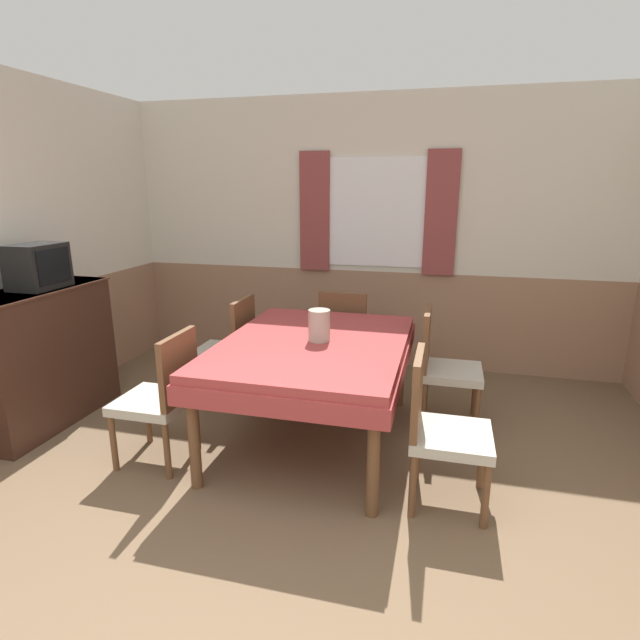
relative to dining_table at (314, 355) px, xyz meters
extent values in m
cube|color=silver|center=(0.09, 1.75, 1.13)|extent=(5.19, 0.05, 1.65)
cube|color=#9E755B|center=(0.09, 1.75, -0.17)|extent=(5.19, 0.05, 0.95)
cube|color=white|center=(0.16, 1.71, 0.88)|extent=(1.03, 0.01, 1.03)
cube|color=brown|center=(-0.44, 1.69, 0.88)|extent=(0.30, 0.03, 1.14)
cube|color=brown|center=(0.77, 1.69, 0.88)|extent=(0.30, 0.03, 1.14)
cube|color=#9E755B|center=(-2.33, -0.10, -0.17)|extent=(0.05, 4.05, 0.95)
cube|color=#9E3838|center=(0.00, 0.00, 0.07)|extent=(1.23, 1.65, 0.06)
cube|color=#9E3838|center=(0.00, 0.00, -0.02)|extent=(1.26, 1.68, 0.12)
cylinder|color=brown|center=(-0.53, -0.74, -0.30)|extent=(0.07, 0.07, 0.69)
cylinder|color=brown|center=(0.53, -0.74, -0.30)|extent=(0.07, 0.07, 0.69)
cylinder|color=brown|center=(-0.53, 0.74, -0.30)|extent=(0.07, 0.07, 0.69)
cylinder|color=brown|center=(0.53, 0.74, -0.30)|extent=(0.07, 0.07, 0.69)
cylinder|color=brown|center=(-1.13, -0.71, -0.45)|extent=(0.04, 0.04, 0.38)
cylinder|color=brown|center=(-1.13, -0.33, -0.45)|extent=(0.04, 0.04, 0.38)
cylinder|color=brown|center=(-0.75, -0.71, -0.45)|extent=(0.04, 0.04, 0.38)
cylinder|color=brown|center=(-0.75, -0.33, -0.45)|extent=(0.04, 0.04, 0.38)
cube|color=#B7B2A3|center=(-0.94, -0.52, -0.23)|extent=(0.44, 0.44, 0.06)
cube|color=brown|center=(-0.74, -0.52, 0.02)|extent=(0.04, 0.42, 0.44)
cylinder|color=brown|center=(-0.19, 1.34, -0.45)|extent=(0.04, 0.04, 0.38)
cylinder|color=brown|center=(0.19, 1.34, -0.45)|extent=(0.04, 0.04, 0.38)
cylinder|color=brown|center=(-0.19, 0.96, -0.45)|extent=(0.04, 0.04, 0.38)
cylinder|color=brown|center=(0.19, 0.96, -0.45)|extent=(0.04, 0.04, 0.38)
cube|color=#B7B2A3|center=(0.00, 1.15, -0.23)|extent=(0.44, 0.44, 0.06)
cube|color=brown|center=(0.00, 0.95, 0.02)|extent=(0.42, 0.04, 0.44)
cylinder|color=brown|center=(1.13, 0.71, -0.45)|extent=(0.04, 0.04, 0.38)
cylinder|color=brown|center=(1.13, 0.33, -0.45)|extent=(0.04, 0.04, 0.38)
cylinder|color=brown|center=(0.75, 0.71, -0.45)|extent=(0.04, 0.04, 0.38)
cylinder|color=brown|center=(0.75, 0.33, -0.45)|extent=(0.04, 0.04, 0.38)
cube|color=#B7B2A3|center=(0.94, 0.52, -0.23)|extent=(0.44, 0.44, 0.06)
cube|color=brown|center=(0.74, 0.52, 0.02)|extent=(0.04, 0.42, 0.44)
cylinder|color=brown|center=(-1.13, 0.33, -0.45)|extent=(0.04, 0.04, 0.38)
cylinder|color=brown|center=(-1.13, 0.71, -0.45)|extent=(0.04, 0.04, 0.38)
cylinder|color=brown|center=(-0.75, 0.33, -0.45)|extent=(0.04, 0.04, 0.38)
cylinder|color=brown|center=(-0.75, 0.71, -0.45)|extent=(0.04, 0.04, 0.38)
cube|color=#B7B2A3|center=(-0.94, 0.52, -0.23)|extent=(0.44, 0.44, 0.06)
cube|color=brown|center=(-0.74, 0.52, 0.02)|extent=(0.04, 0.42, 0.44)
cylinder|color=brown|center=(1.13, -0.33, -0.45)|extent=(0.04, 0.04, 0.38)
cylinder|color=brown|center=(1.13, -0.71, -0.45)|extent=(0.04, 0.04, 0.38)
cylinder|color=brown|center=(0.75, -0.33, -0.45)|extent=(0.04, 0.04, 0.38)
cylinder|color=brown|center=(0.75, -0.71, -0.45)|extent=(0.04, 0.04, 0.38)
cube|color=#B7B2A3|center=(0.94, -0.52, -0.23)|extent=(0.44, 0.44, 0.06)
cube|color=brown|center=(0.74, -0.52, 0.02)|extent=(0.04, 0.42, 0.44)
cube|color=#3D2319|center=(-2.07, -0.23, -0.12)|extent=(0.44, 1.13, 1.04)
cube|color=#4C2C1F|center=(-2.07, -0.23, 0.39)|extent=(0.46, 1.15, 0.02)
cube|color=black|center=(-2.04, -0.16, 0.56)|extent=(0.28, 0.37, 0.33)
cube|color=black|center=(-1.89, -0.16, 0.57)|extent=(0.01, 0.31, 0.25)
cylinder|color=#A39989|center=(0.04, 0.01, 0.21)|extent=(0.15, 0.15, 0.22)
camera|label=1|loc=(0.85, -3.14, 1.13)|focal=28.00mm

